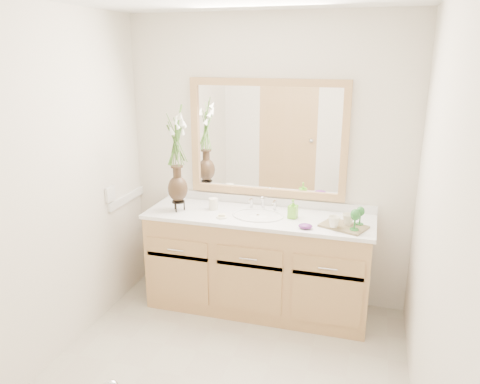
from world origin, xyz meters
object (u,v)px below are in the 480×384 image
(tumbler, at_px, (213,204))
(tray, at_px, (344,226))
(soap_bottle, at_px, (293,210))
(flower_vase, at_px, (176,147))

(tumbler, height_order, tray, tumbler)
(tumbler, bearing_deg, soap_bottle, -2.01)
(tumbler, distance_m, soap_bottle, 0.68)
(soap_bottle, xyz_separation_m, tray, (0.40, -0.10, -0.06))
(flower_vase, height_order, tray, flower_vase)
(flower_vase, height_order, tumbler, flower_vase)
(tumbler, relative_size, soap_bottle, 0.70)
(tumbler, bearing_deg, flower_vase, -157.76)
(tumbler, xyz_separation_m, tray, (1.08, -0.12, -0.04))
(flower_vase, distance_m, tumbler, 0.57)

